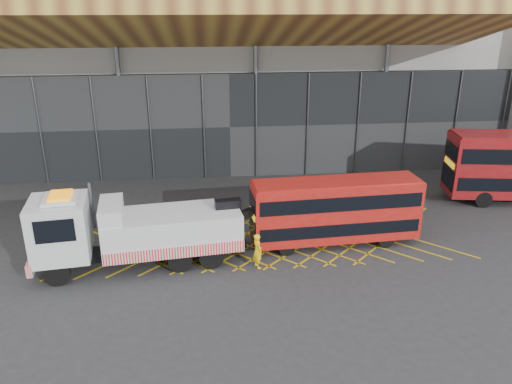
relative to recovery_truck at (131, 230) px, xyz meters
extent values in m
plane|color=#2D2D2F|center=(3.85, 2.29, -2.01)|extent=(120.00, 120.00, 0.00)
cube|color=gold|center=(-0.95, 2.29, -2.01)|extent=(7.16, 7.16, 0.01)
cube|color=gold|center=(-0.95, 2.29, -2.01)|extent=(7.16, 7.16, 0.01)
cube|color=gold|center=(0.65, 2.29, -2.01)|extent=(7.16, 7.16, 0.01)
cube|color=gold|center=(0.65, 2.29, -2.01)|extent=(7.16, 7.16, 0.01)
cube|color=gold|center=(2.25, 2.29, -2.01)|extent=(7.16, 7.16, 0.01)
cube|color=gold|center=(2.25, 2.29, -2.01)|extent=(7.16, 7.16, 0.01)
cube|color=gold|center=(3.85, 2.29, -2.01)|extent=(7.16, 7.16, 0.01)
cube|color=gold|center=(3.85, 2.29, -2.01)|extent=(7.16, 7.16, 0.01)
cube|color=gold|center=(5.45, 2.29, -2.01)|extent=(7.16, 7.16, 0.01)
cube|color=gold|center=(5.45, 2.29, -2.01)|extent=(7.16, 7.16, 0.01)
cube|color=gold|center=(7.05, 2.29, -2.01)|extent=(7.16, 7.16, 0.01)
cube|color=gold|center=(7.05, 2.29, -2.01)|extent=(7.16, 7.16, 0.01)
cube|color=gold|center=(8.65, 2.29, -2.01)|extent=(7.16, 7.16, 0.01)
cube|color=gold|center=(8.65, 2.29, -2.01)|extent=(7.16, 7.16, 0.01)
cube|color=gold|center=(10.25, 2.29, -2.01)|extent=(7.16, 7.16, 0.01)
cube|color=gold|center=(10.25, 2.29, -2.01)|extent=(7.16, 7.16, 0.01)
cube|color=gold|center=(11.85, 2.29, -2.01)|extent=(7.16, 7.16, 0.01)
cube|color=gold|center=(11.85, 2.29, -2.01)|extent=(7.16, 7.16, 0.01)
cube|color=gold|center=(13.45, 2.29, -2.01)|extent=(7.16, 7.16, 0.01)
cube|color=gold|center=(13.45, 2.29, -2.01)|extent=(7.16, 7.16, 0.01)
cube|color=gold|center=(15.05, 2.29, -2.01)|extent=(7.16, 7.16, 0.01)
cube|color=gold|center=(15.05, 2.29, -2.01)|extent=(7.16, 7.16, 0.01)
cube|color=gray|center=(5.85, 21.29, 6.99)|extent=(55.00, 14.00, 18.00)
cube|color=black|center=(5.85, 13.99, 1.99)|extent=(55.00, 0.80, 8.00)
cube|color=brown|center=(3.85, 10.29, 9.49)|extent=(40.00, 11.93, 4.07)
cylinder|color=#595B60|center=(-2.15, 13.79, 2.99)|extent=(0.36, 0.36, 10.00)
cylinder|color=#595B60|center=(7.85, 13.79, 2.99)|extent=(0.36, 0.36, 10.00)
cylinder|color=#595B60|center=(17.85, 13.79, 2.99)|extent=(0.36, 0.36, 10.00)
cube|color=black|center=(0.49, 0.06, -1.21)|extent=(10.94, 2.45, 0.40)
cube|color=white|center=(-3.38, -0.41, 0.45)|extent=(3.08, 3.18, 2.98)
cube|color=black|center=(-4.77, -0.58, 0.97)|extent=(0.36, 2.51, 1.26)
cube|color=red|center=(-4.80, -0.58, -1.04)|extent=(0.64, 2.99, 0.63)
cube|color=orange|center=(-3.15, -0.38, 2.20)|extent=(1.19, 1.49, 0.14)
cube|color=white|center=(2.08, 0.26, -0.12)|extent=(7.40, 3.70, 1.83)
cube|color=red|center=(2.25, -1.20, -0.81)|extent=(7.06, 0.93, 0.63)
cube|color=white|center=(-0.88, -0.10, 1.20)|extent=(1.47, 2.87, 0.80)
cube|color=black|center=(5.03, 0.62, 0.97)|extent=(1.43, 0.73, 0.57)
cube|color=black|center=(6.17, 0.76, 0.39)|extent=(2.54, 0.70, 1.24)
cylinder|color=black|center=(-3.46, -1.63, -1.38)|extent=(1.30, 0.55, 1.26)
cylinder|color=black|center=(-3.75, 0.76, -1.38)|extent=(1.30, 0.55, 1.26)
cylinder|color=black|center=(4.04, -0.71, -1.38)|extent=(1.30, 0.55, 1.26)
cylinder|color=black|center=(3.75, 1.67, -1.38)|extent=(1.30, 0.55, 1.26)
cylinder|color=#595B60|center=(-2.04, 0.91, 1.08)|extent=(0.16, 0.16, 2.52)
cube|color=#AD140F|center=(11.10, 1.36, 0.09)|extent=(9.54, 2.79, 3.32)
cube|color=black|center=(11.10, 1.36, -0.68)|extent=(9.17, 2.83, 0.73)
cube|color=black|center=(11.10, 1.36, 0.86)|extent=(9.17, 2.83, 0.81)
cube|color=black|center=(6.38, 1.05, -0.64)|extent=(0.18, 1.92, 1.11)
cube|color=black|center=(6.38, 1.05, 0.86)|extent=(0.18, 1.92, 0.81)
cube|color=yellow|center=(6.37, 1.05, 0.17)|extent=(0.16, 1.53, 0.30)
cube|color=#AD140F|center=(11.10, 1.36, 1.78)|extent=(9.34, 2.60, 0.10)
cylinder|color=black|center=(8.17, 0.22, -1.57)|extent=(0.91, 0.31, 0.89)
cylinder|color=black|center=(8.05, 2.10, -1.57)|extent=(0.91, 0.31, 0.89)
cylinder|color=black|center=(13.90, 0.60, -1.57)|extent=(0.91, 0.31, 0.89)
cylinder|color=black|center=(13.77, 2.48, -1.57)|extent=(0.91, 0.31, 0.89)
cube|color=black|center=(20.48, 7.14, -0.30)|extent=(0.42, 2.38, 1.39)
cube|color=black|center=(20.48, 7.14, 1.57)|extent=(0.42, 2.38, 1.02)
cube|color=yellow|center=(20.47, 7.14, 0.72)|extent=(0.35, 1.90, 0.37)
cylinder|color=black|center=(22.43, 5.62, -1.46)|extent=(1.15, 0.48, 1.11)
cylinder|color=black|center=(22.79, 8.02, -1.46)|extent=(1.15, 0.48, 1.11)
imported|color=yellow|center=(6.46, -0.91, -1.06)|extent=(0.67, 0.81, 1.91)
camera|label=1|loc=(4.04, -23.78, 11.07)|focal=35.00mm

